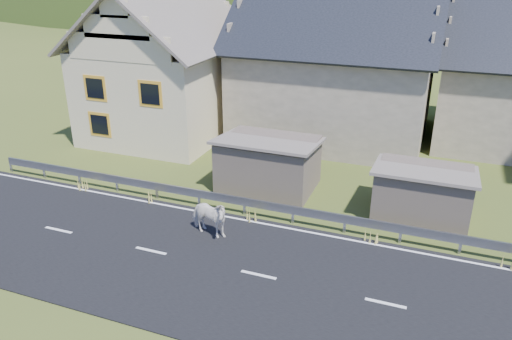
% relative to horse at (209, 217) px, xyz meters
% --- Properties ---
extents(ground, '(160.00, 160.00, 0.00)m').
position_rel_horse_xyz_m(ground, '(2.58, -1.68, -0.78)').
color(ground, '#334319').
rests_on(ground, ground).
extents(road, '(60.00, 7.00, 0.04)m').
position_rel_horse_xyz_m(road, '(2.58, -1.68, -0.76)').
color(road, black).
rests_on(road, ground).
extents(lane_markings, '(60.00, 6.60, 0.01)m').
position_rel_horse_xyz_m(lane_markings, '(2.58, -1.68, -0.73)').
color(lane_markings, silver).
rests_on(lane_markings, road).
extents(guardrail, '(28.10, 0.09, 0.75)m').
position_rel_horse_xyz_m(guardrail, '(2.58, 2.00, -0.21)').
color(guardrail, '#93969B').
rests_on(guardrail, ground).
extents(shed_left, '(4.30, 3.30, 2.40)m').
position_rel_horse_xyz_m(shed_left, '(0.58, 4.82, 0.32)').
color(shed_left, '#716255').
rests_on(shed_left, ground).
extents(shed_right, '(3.80, 2.90, 2.20)m').
position_rel_horse_xyz_m(shed_right, '(7.08, 4.32, 0.22)').
color(shed_right, '#716255').
rests_on(shed_right, ground).
extents(house_cream, '(7.80, 9.80, 8.30)m').
position_rel_horse_xyz_m(house_cream, '(-7.43, 10.31, 3.58)').
color(house_cream, beige).
rests_on(house_cream, ground).
extents(house_stone_a, '(10.80, 9.80, 8.90)m').
position_rel_horse_xyz_m(house_stone_a, '(1.58, 13.32, 3.86)').
color(house_stone_a, tan).
rests_on(house_stone_a, ground).
extents(mountain, '(440.00, 280.00, 260.00)m').
position_rel_horse_xyz_m(mountain, '(7.58, 178.32, -20.78)').
color(mountain, black).
rests_on(mountain, ground).
extents(horse, '(1.14, 1.87, 1.47)m').
position_rel_horse_xyz_m(horse, '(0.00, 0.00, 0.00)').
color(horse, white).
rests_on(horse, road).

